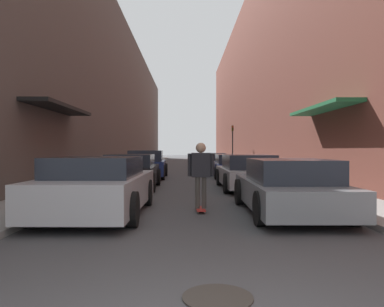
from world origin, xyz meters
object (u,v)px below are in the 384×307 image
Objects in this scene: parked_car_left_2 at (147,165)px; manhole_cover at (218,297)px; parked_car_right_0 at (289,187)px; parked_car_right_1 at (247,172)px; parked_car_right_2 at (233,166)px; traffic_light at (233,141)px; parked_car_left_1 at (131,172)px; parked_car_left_0 at (98,186)px; skateboarder at (201,169)px; parked_car_right_3 at (220,163)px; parked_car_right_4 at (214,160)px.

parked_car_left_2 is 5.80× the size of manhole_cover.
parked_car_left_2 is at bearing 112.05° from parked_car_right_0.
parked_car_right_2 is at bearing 88.10° from parked_car_right_1.
manhole_cover is (-2.13, -15.54, -0.57)m from parked_car_right_2.
parked_car_right_0 is 22.33m from traffic_light.
parked_car_right_1 is at bearing -91.90° from parked_car_right_2.
parked_car_left_1 reaches higher than parked_car_right_2.
skateboarder is at bearing 10.59° from parked_car_left_0.
parked_car_right_3 is at bearing 52.81° from parked_car_left_2.
parked_car_right_1 is (4.20, 5.36, -0.02)m from parked_car_left_0.
parked_car_left_1 is (-0.08, 5.58, -0.01)m from parked_car_left_0.
parked_car_left_2 is at bearing 128.40° from parked_car_right_1.
parked_car_right_3 is at bearing 83.08° from skateboarder.
parked_car_right_4 is at bearing 89.98° from parked_car_right_0.
traffic_light reaches higher than parked_car_right_4.
parked_car_left_1 is 17.77m from traffic_light.
skateboarder reaches higher than parked_car_left_2.
manhole_cover is (-2.00, -4.74, -0.60)m from parked_car_right_0.
parked_car_left_0 is 2.36m from skateboarder.
parked_car_right_4 is (4.26, 22.03, -0.06)m from parked_car_left_0.
skateboarder reaches higher than parked_car_left_1.
parked_car_right_3 is 2.48× the size of skateboarder.
parked_car_left_2 is 15.60m from manhole_cover.
traffic_light reaches higher than parked_car_left_1.
parked_car_left_1 reaches higher than parked_car_right_0.
parked_car_right_2 is (0.18, 5.51, -0.03)m from parked_car_right_1.
parked_car_left_0 reaches higher than parked_car_right_0.
traffic_light is at bearing 83.07° from parked_car_right_2.
parked_car_right_3 is 1.21× the size of traffic_light.
manhole_cover is at bearing -97.43° from traffic_light.
traffic_light is at bearing 82.57° from manhole_cover.
parked_car_left_0 is 0.97× the size of parked_car_right_1.
traffic_light reaches higher than skateboarder.
parked_car_left_2 is 0.88× the size of parked_car_right_1.
parked_car_right_1 is 17.07m from traffic_light.
parked_car_right_4 is at bearing 85.69° from manhole_cover.
parked_car_right_4 reaches higher than parked_car_right_3.
parked_car_left_2 is at bearing 90.34° from parked_car_left_0.
parked_car_right_2 reaches higher than parked_car_right_3.
parked_car_right_2 is 2.45× the size of skateboarder.
manhole_cover is (-0.04, -5.10, -0.98)m from skateboarder.
traffic_light is (3.48, 21.86, 1.18)m from skateboarder.
parked_car_right_4 is at bearing 69.02° from parked_car_left_2.
parked_car_right_2 is 15.69m from manhole_cover.
parked_car_left_0 is 4.26m from parked_car_right_0.
parked_car_left_0 is 6.40× the size of manhole_cover.
parked_car_left_1 is 5.16m from parked_car_left_2.
parked_car_left_2 is 1.03× the size of parked_car_right_2.
parked_car_left_2 is 10.58m from skateboarder.
parked_car_left_2 reaches higher than parked_car_left_0.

